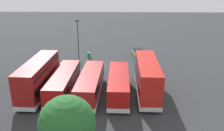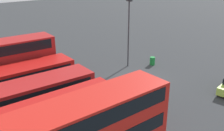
# 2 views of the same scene
# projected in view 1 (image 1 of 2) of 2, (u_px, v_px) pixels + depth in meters

# --- Properties ---
(ground_plane) EXTENTS (140.00, 140.00, 0.00)m
(ground_plane) POSITION_uv_depth(u_px,v_px,m) (99.00, 65.00, 43.46)
(ground_plane) COLOR #2D3033
(bus_double_decker_near_end) EXTENTS (2.70, 10.45, 4.55)m
(bus_double_decker_near_end) POSITION_uv_depth(u_px,v_px,m) (147.00, 77.00, 31.67)
(bus_double_decker_near_end) COLOR red
(bus_double_decker_near_end) RESTS_ON ground
(bus_single_deck_second) EXTENTS (2.71, 10.23, 2.95)m
(bus_single_deck_second) POSITION_uv_depth(u_px,v_px,m) (119.00, 84.00, 31.61)
(bus_single_deck_second) COLOR #B71411
(bus_single_deck_second) RESTS_ON ground
(bus_single_deck_third) EXTENTS (2.99, 10.66, 2.95)m
(bus_single_deck_third) POSITION_uv_depth(u_px,v_px,m) (90.00, 84.00, 31.76)
(bus_single_deck_third) COLOR #A51919
(bus_single_deck_third) RESTS_ON ground
(bus_single_deck_fourth) EXTENTS (2.87, 10.69, 2.95)m
(bus_single_deck_fourth) POSITION_uv_depth(u_px,v_px,m) (64.00, 82.00, 32.10)
(bus_single_deck_fourth) COLOR #B71411
(bus_single_deck_fourth) RESTS_ON ground
(bus_double_decker_fifth) EXTENTS (3.08, 10.59, 4.55)m
(bus_double_decker_fifth) POSITION_uv_depth(u_px,v_px,m) (39.00, 77.00, 31.76)
(bus_double_decker_fifth) COLOR #A51919
(bus_double_decker_fifth) RESTS_ON ground
(car_hatchback_silver) EXTENTS (2.43, 4.45, 1.43)m
(car_hatchback_silver) POSITION_uv_depth(u_px,v_px,m) (139.00, 53.00, 47.54)
(car_hatchback_silver) COLOR #A5D14C
(car_hatchback_silver) RESTS_ON ground
(lamp_post_tall) EXTENTS (0.70, 0.30, 7.65)m
(lamp_post_tall) POSITION_uv_depth(u_px,v_px,m) (78.00, 38.00, 43.52)
(lamp_post_tall) COLOR #38383D
(lamp_post_tall) RESTS_ON ground
(waste_bin_yellow) EXTENTS (0.60, 0.60, 0.95)m
(waste_bin_yellow) POSITION_uv_depth(u_px,v_px,m) (89.00, 55.00, 47.21)
(waste_bin_yellow) COLOR #197F33
(waste_bin_yellow) RESTS_ON ground
(tree_leftmost) EXTENTS (4.26, 4.26, 6.67)m
(tree_leftmost) POSITION_uv_depth(u_px,v_px,m) (67.00, 124.00, 17.89)
(tree_leftmost) COLOR #4C3823
(tree_leftmost) RESTS_ON ground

